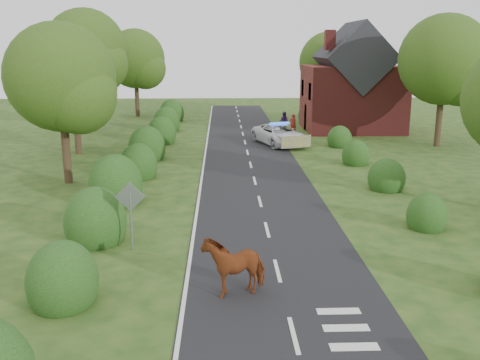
{
  "coord_description": "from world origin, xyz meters",
  "views": [
    {
      "loc": [
        -1.78,
        -16.08,
        7.1
      ],
      "look_at": [
        -0.97,
        7.07,
        1.3
      ],
      "focal_mm": 40.0,
      "sensor_mm": 36.0,
      "label": 1
    }
  ],
  "objects_px": {
    "police_van": "(279,135)",
    "pedestrian_red": "(293,124)",
    "cow": "(234,268)",
    "pedestrian_purple": "(284,121)",
    "road_sign": "(130,206)"
  },
  "relations": [
    {
      "from": "cow",
      "to": "police_van",
      "type": "xyz_separation_m",
      "value": [
        3.94,
        24.3,
        0.03
      ]
    },
    {
      "from": "road_sign",
      "to": "cow",
      "type": "xyz_separation_m",
      "value": [
        3.56,
        -3.4,
        -0.92
      ]
    },
    {
      "from": "pedestrian_red",
      "to": "pedestrian_purple",
      "type": "distance_m",
      "value": 1.34
    },
    {
      "from": "police_van",
      "to": "cow",
      "type": "bearing_deg",
      "value": -118.06
    },
    {
      "from": "cow",
      "to": "pedestrian_red",
      "type": "distance_m",
      "value": 30.21
    },
    {
      "from": "police_van",
      "to": "pedestrian_purple",
      "type": "height_order",
      "value": "pedestrian_purple"
    },
    {
      "from": "police_van",
      "to": "pedestrian_purple",
      "type": "xyz_separation_m",
      "value": [
        1.09,
        6.56,
        0.08
      ]
    },
    {
      "from": "road_sign",
      "to": "police_van",
      "type": "relative_size",
      "value": 0.42
    },
    {
      "from": "cow",
      "to": "pedestrian_purple",
      "type": "distance_m",
      "value": 31.27
    },
    {
      "from": "police_van",
      "to": "pedestrian_red",
      "type": "height_order",
      "value": "police_van"
    },
    {
      "from": "cow",
      "to": "police_van",
      "type": "relative_size",
      "value": 0.35
    },
    {
      "from": "police_van",
      "to": "road_sign",
      "type": "bearing_deg",
      "value": -128.59
    },
    {
      "from": "cow",
      "to": "police_van",
      "type": "height_order",
      "value": "police_van"
    },
    {
      "from": "pedestrian_purple",
      "to": "cow",
      "type": "bearing_deg",
      "value": 109.74
    },
    {
      "from": "pedestrian_purple",
      "to": "pedestrian_red",
      "type": "bearing_deg",
      "value": 146.62
    }
  ]
}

